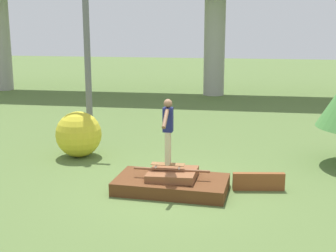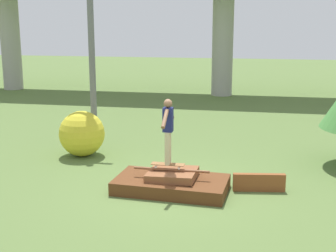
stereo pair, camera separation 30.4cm
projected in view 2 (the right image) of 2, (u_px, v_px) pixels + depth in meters
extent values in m
plane|color=#567038|center=(171.00, 191.00, 10.96)|extent=(80.00, 80.00, 0.00)
cube|color=#5B3319|center=(171.00, 185.00, 10.92)|extent=(2.68, 1.57, 0.30)
cube|color=brown|center=(172.00, 174.00, 10.90)|extent=(1.16, 1.02, 0.22)
cylinder|color=brown|center=(171.00, 170.00, 10.84)|extent=(1.79, 0.06, 0.06)
cube|color=brown|center=(259.00, 182.00, 10.89)|extent=(1.22, 0.31, 0.42)
cube|color=brown|center=(168.00, 164.00, 10.90)|extent=(0.79, 0.23, 0.01)
cylinder|color=silver|center=(180.00, 166.00, 10.95)|extent=(0.05, 0.03, 0.05)
cylinder|color=silver|center=(179.00, 168.00, 10.77)|extent=(0.05, 0.03, 0.05)
cylinder|color=silver|center=(157.00, 164.00, 11.06)|extent=(0.05, 0.03, 0.05)
cylinder|color=silver|center=(156.00, 167.00, 10.88)|extent=(0.05, 0.03, 0.05)
cylinder|color=#C6B78E|center=(169.00, 147.00, 10.90)|extent=(0.12, 0.12, 0.77)
cylinder|color=#C6B78E|center=(167.00, 149.00, 10.73)|extent=(0.12, 0.12, 0.77)
cube|color=#191E51|center=(168.00, 120.00, 10.67)|extent=(0.22, 0.21, 0.56)
sphere|color=brown|center=(168.00, 103.00, 10.59)|extent=(0.20, 0.20, 0.20)
cylinder|color=brown|center=(171.00, 113.00, 10.97)|extent=(0.09, 0.50, 0.38)
cylinder|color=brown|center=(165.00, 119.00, 10.33)|extent=(0.09, 0.50, 0.38)
cylinder|color=#A8A59E|center=(11.00, 42.00, 26.73)|extent=(1.10, 1.10, 5.38)
cylinder|color=#A8A59E|center=(223.00, 44.00, 24.50)|extent=(1.10, 1.10, 5.38)
cylinder|color=slate|center=(91.00, 43.00, 14.72)|extent=(0.20, 0.20, 6.45)
sphere|color=gold|center=(82.00, 134.00, 13.67)|extent=(1.33, 1.33, 1.33)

